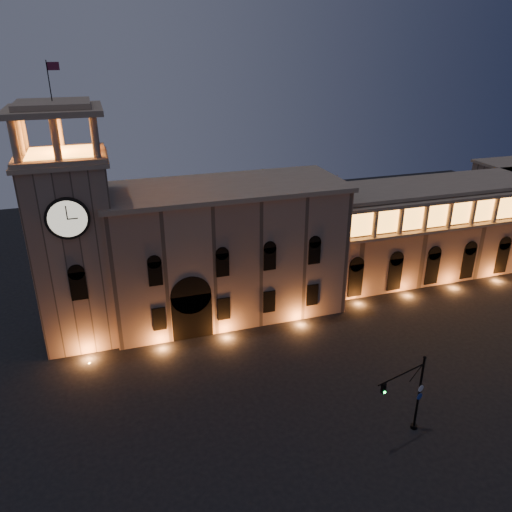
% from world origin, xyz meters
% --- Properties ---
extents(ground, '(160.00, 160.00, 0.00)m').
position_xyz_m(ground, '(0.00, 0.00, 0.00)').
color(ground, black).
rests_on(ground, ground).
extents(government_building, '(30.80, 12.80, 17.60)m').
position_xyz_m(government_building, '(-2.08, 21.93, 8.77)').
color(government_building, '#8E715D').
rests_on(government_building, ground).
extents(clock_tower, '(9.80, 9.80, 32.40)m').
position_xyz_m(clock_tower, '(-20.50, 20.98, 12.50)').
color(clock_tower, '#8E715D').
rests_on(clock_tower, ground).
extents(colonnade_wing, '(40.60, 11.50, 14.50)m').
position_xyz_m(colonnade_wing, '(32.00, 23.92, 7.33)').
color(colonnade_wing, '#896B57').
rests_on(colonnade_wing, ground).
extents(traffic_light, '(5.86, 1.86, 8.27)m').
position_xyz_m(traffic_light, '(8.02, -6.38, 4.34)').
color(traffic_light, black).
rests_on(traffic_light, ground).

